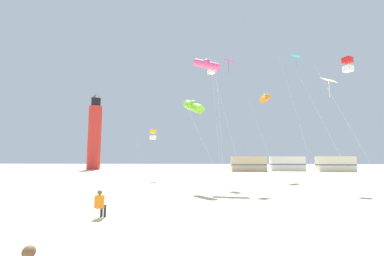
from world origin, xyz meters
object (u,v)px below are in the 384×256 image
at_px(kite_tube_orange, 265,98).
at_px(kite_diamond_magenta, 228,66).
at_px(kite_tube_rainbow, 207,64).
at_px(rv_van_tan, 248,164).
at_px(kite_diamond_white, 329,84).
at_px(kite_box_violet, 211,68).
at_px(rv_van_cream, 335,164).
at_px(lighthouse_distant, 95,134).
at_px(kite_flyer_standing, 100,203).
at_px(kite_tube_lime, 194,106).
at_px(kite_diamond_cyan, 296,62).
at_px(kite_box_scarlet, 348,65).
at_px(kite_box_gold, 153,134).
at_px(rv_van_white, 287,164).

bearing_deg(kite_tube_orange, kite_diamond_magenta, -122.32).
distance_m(kite_tube_rainbow, rv_van_tan, 28.94).
xyz_separation_m(kite_diamond_magenta, kite_diamond_white, (6.13, -5.27, -3.32)).
relative_size(kite_box_violet, rv_van_cream, 1.85).
bearing_deg(lighthouse_distant, rv_van_tan, -11.51).
distance_m(kite_box_violet, kite_tube_orange, 8.44).
relative_size(kite_flyer_standing, kite_diamond_magenta, 0.10).
relative_size(kite_tube_lime, kite_diamond_cyan, 0.61).
distance_m(kite_box_scarlet, lighthouse_distant, 50.28).
bearing_deg(kite_tube_lime, kite_diamond_magenta, 35.46).
bearing_deg(lighthouse_distant, rv_van_cream, -7.63).
relative_size(kite_diamond_cyan, rv_van_tan, 1.85).
distance_m(kite_diamond_magenta, rv_van_tan, 28.74).
height_order(kite_tube_lime, rv_van_cream, kite_tube_lime).
bearing_deg(kite_flyer_standing, kite_box_gold, -77.31).
xyz_separation_m(kite_box_scarlet, lighthouse_distant, (-35.60, 35.46, -1.94)).
bearing_deg(kite_box_scarlet, rv_van_tan, 96.12).
xyz_separation_m(kite_tube_lime, lighthouse_distant, (-23.47, 35.29, 1.21)).
distance_m(kite_box_gold, lighthouse_distant, 32.42).
height_order(kite_box_scarlet, kite_tube_rainbow, kite_tube_rainbow).
relative_size(kite_tube_lime, lighthouse_distant, 0.44).
height_order(kite_flyer_standing, kite_box_violet, kite_box_violet).
relative_size(kite_flyer_standing, kite_tube_lime, 0.16).
xyz_separation_m(kite_diamond_magenta, kite_tube_orange, (5.11, 8.08, -1.10)).
height_order(kite_diamond_magenta, kite_tube_orange, kite_diamond_magenta).
relative_size(kite_diamond_magenta, rv_van_white, 1.73).
relative_size(lighthouse_distant, rv_van_white, 2.54).
distance_m(kite_tube_lime, lighthouse_distant, 42.40).
distance_m(kite_diamond_cyan, rv_van_tan, 27.55).
relative_size(kite_diamond_white, rv_van_tan, 1.21).
bearing_deg(kite_tube_orange, kite_diamond_white, -85.64).
distance_m(kite_box_violet, rv_van_tan, 26.58).
distance_m(kite_box_gold, rv_van_cream, 36.21).
distance_m(rv_van_white, rv_van_cream, 8.33).
height_order(kite_diamond_white, rv_van_white, kite_diamond_white).
bearing_deg(kite_diamond_white, rv_van_cream, 63.75).
xyz_separation_m(kite_tube_rainbow, kite_tube_orange, (7.03, 7.67, -1.42)).
bearing_deg(kite_box_gold, kite_tube_orange, 6.35).
xyz_separation_m(kite_tube_rainbow, rv_van_tan, (7.93, 26.11, -9.65)).
bearing_deg(rv_van_cream, kite_tube_lime, -126.44).
xyz_separation_m(kite_box_violet, kite_diamond_cyan, (7.71, -2.32, -0.32)).
height_order(kite_tube_lime, kite_box_gold, kite_tube_lime).
height_order(kite_diamond_white, rv_van_cream, kite_diamond_white).
relative_size(kite_tube_rainbow, rv_van_cream, 1.78).
xyz_separation_m(kite_tube_lime, kite_diamond_magenta, (3.02, 2.15, 4.09)).
bearing_deg(rv_van_white, kite_tube_lime, -113.94).
relative_size(kite_box_violet, rv_van_white, 1.85).
height_order(rv_van_tan, rv_van_cream, same).
xyz_separation_m(kite_flyer_standing, rv_van_white, (20.48, 40.52, 0.78)).
distance_m(kite_tube_rainbow, kite_diamond_cyan, 8.22).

